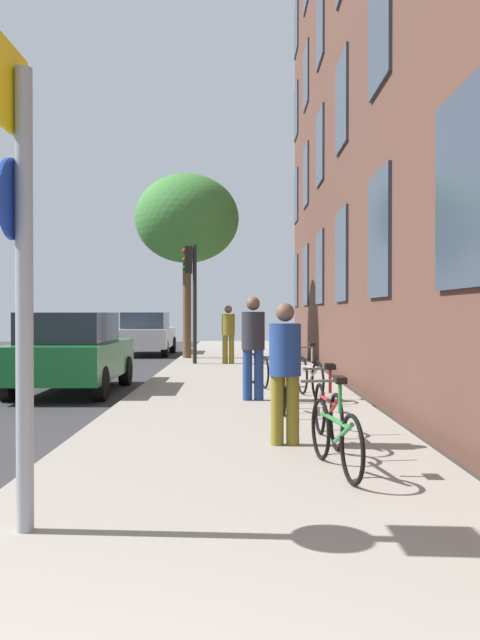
# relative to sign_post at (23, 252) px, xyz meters

# --- Properties ---
(ground_plane) EXTENTS (41.80, 41.80, 0.00)m
(ground_plane) POSITION_rel_sign_post_xyz_m (-1.94, 11.37, -2.05)
(ground_plane) COLOR #332D28
(road_asphalt) EXTENTS (7.00, 38.00, 0.01)m
(road_asphalt) POSITION_rel_sign_post_xyz_m (-4.04, 11.37, -2.04)
(road_asphalt) COLOR #2D2D30
(road_asphalt) RESTS_ON ground
(sidewalk) EXTENTS (4.20, 38.00, 0.12)m
(sidewalk) POSITION_rel_sign_post_xyz_m (1.56, 11.37, -1.99)
(sidewalk) COLOR gray
(sidewalk) RESTS_ON ground
(sign_post) EXTENTS (0.15, 0.60, 3.34)m
(sign_post) POSITION_rel_sign_post_xyz_m (0.00, 0.00, 0.00)
(sign_post) COLOR gray
(sign_post) RESTS_ON sidewalk
(traffic_light) EXTENTS (0.43, 0.24, 3.51)m
(traffic_light) POSITION_rel_sign_post_xyz_m (0.07, 14.94, 0.48)
(traffic_light) COLOR black
(traffic_light) RESTS_ON sidewalk
(tree_near) EXTENTS (3.45, 3.45, 6.10)m
(tree_near) POSITION_rel_sign_post_xyz_m (-0.25, 17.42, 2.68)
(tree_near) COLOR brown
(tree_near) RESTS_ON sidewalk
(bicycle_0) EXTENTS (0.43, 1.64, 0.92)m
(bicycle_0) POSITION_rel_sign_post_xyz_m (2.42, 1.70, -1.57)
(bicycle_0) COLOR black
(bicycle_0) RESTS_ON sidewalk
(bicycle_1) EXTENTS (0.42, 1.62, 0.92)m
(bicycle_1) POSITION_rel_sign_post_xyz_m (2.53, 3.13, -1.57)
(bicycle_1) COLOR black
(bicycle_1) RESTS_ON sidewalk
(bicycle_2) EXTENTS (0.42, 1.71, 0.95)m
(bicycle_2) POSITION_rel_sign_post_xyz_m (2.21, 5.59, -1.56)
(bicycle_2) COLOR black
(bicycle_2) RESTS_ON sidewalk
(bicycle_3) EXTENTS (0.46, 1.68, 0.98)m
(bicycle_3) POSITION_rel_sign_post_xyz_m (2.75, 7.11, -1.55)
(bicycle_3) COLOR black
(bicycle_3) RESTS_ON sidewalk
(bicycle_4) EXTENTS (0.51, 1.62, 0.94)m
(bicycle_4) POSITION_rel_sign_post_xyz_m (1.89, 9.03, -1.57)
(bicycle_4) COLOR black
(bicycle_4) RESTS_ON sidewalk
(bicycle_5) EXTENTS (0.47, 1.73, 0.98)m
(bicycle_5) POSITION_rel_sign_post_xyz_m (2.86, 12.52, -1.54)
(bicycle_5) COLOR black
(bicycle_5) RESTS_ON sidewalk
(pedestrian_0) EXTENTS (0.51, 0.51, 1.62)m
(pedestrian_0) POSITION_rel_sign_post_xyz_m (2.02, 2.96, -1.00)
(pedestrian_0) COLOR olive
(pedestrian_0) RESTS_ON sidewalk
(pedestrian_1) EXTENTS (0.53, 0.53, 1.78)m
(pedestrian_1) POSITION_rel_sign_post_xyz_m (1.74, 6.79, -0.91)
(pedestrian_1) COLOR navy
(pedestrian_1) RESTS_ON sidewalk
(pedestrian_2) EXTENTS (0.41, 0.41, 1.72)m
(pedestrian_2) POSITION_rel_sign_post_xyz_m (1.17, 14.93, -0.95)
(pedestrian_2) COLOR olive
(pedestrian_2) RESTS_ON sidewalk
(car_0) EXTENTS (1.92, 4.14, 1.62)m
(car_0) POSITION_rel_sign_post_xyz_m (-1.89, 8.76, -1.21)
(car_0) COLOR #19662D
(car_0) RESTS_ON road_asphalt
(car_1) EXTENTS (1.95, 4.33, 1.62)m
(car_1) POSITION_rel_sign_post_xyz_m (-2.06, 20.55, -1.21)
(car_1) COLOR silver
(car_1) RESTS_ON road_asphalt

